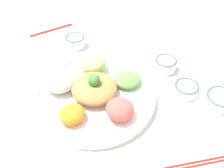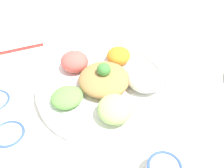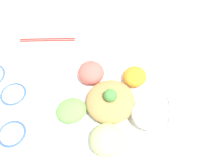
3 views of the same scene
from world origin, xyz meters
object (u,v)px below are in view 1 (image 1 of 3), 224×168
at_px(salad_platter, 94,92).
at_px(sauce_bowl_dark, 221,99).
at_px(chopsticks_pair_near, 199,163).
at_px(sauce_bowl_red, 75,41).
at_px(rice_bowl_blue, 166,64).
at_px(chopsticks_pair_far, 52,30).
at_px(serving_spoon_main, 142,37).
at_px(rice_bowl_plain, 186,89).

distance_m(salad_platter, sauce_bowl_dark, 0.42).
distance_m(sauce_bowl_dark, chopsticks_pair_near, 0.25).
distance_m(sauce_bowl_red, chopsticks_pair_near, 0.67).
distance_m(rice_bowl_blue, sauce_bowl_dark, 0.24).
relative_size(chopsticks_pair_far, serving_spoon_main, 1.71).
bearing_deg(rice_bowl_plain, chopsticks_pair_near, 143.20).
height_order(chopsticks_pair_near, chopsticks_pair_far, same).
distance_m(salad_platter, rice_bowl_plain, 0.32).
bearing_deg(chopsticks_pair_far, serving_spoon_main, 142.74).
relative_size(rice_bowl_blue, rice_bowl_plain, 0.97).
height_order(rice_bowl_plain, chopsticks_pair_near, rice_bowl_plain).
bearing_deg(sauce_bowl_dark, chopsticks_pair_far, 21.52).
bearing_deg(serving_spoon_main, rice_bowl_blue, 75.86).
xyz_separation_m(salad_platter, chopsticks_pair_far, (0.46, -0.05, -0.02)).
distance_m(salad_platter, chopsticks_pair_near, 0.39).
relative_size(sauce_bowl_dark, chopsticks_pair_far, 0.49).
xyz_separation_m(salad_platter, serving_spoon_main, (0.19, -0.36, -0.02)).
relative_size(sauce_bowl_red, serving_spoon_main, 0.68).
distance_m(sauce_bowl_red, rice_bowl_plain, 0.49).
relative_size(rice_bowl_blue, chopsticks_pair_far, 0.40).
xyz_separation_m(sauce_bowl_red, rice_bowl_plain, (-0.45, -0.19, -0.01)).
bearing_deg(salad_platter, serving_spoon_main, -62.02).
bearing_deg(salad_platter, sauce_bowl_dark, -127.71).
bearing_deg(serving_spoon_main, sauce_bowl_dark, 87.87).
height_order(rice_bowl_plain, chopsticks_pair_far, rice_bowl_plain).
xyz_separation_m(rice_bowl_plain, chopsticks_pair_far, (0.62, 0.23, -0.02)).
bearing_deg(rice_bowl_blue, salad_platter, 85.66).
distance_m(sauce_bowl_red, chopsticks_pair_far, 0.17).
bearing_deg(sauce_bowl_red, salad_platter, 163.61).
xyz_separation_m(salad_platter, rice_bowl_plain, (-0.16, -0.28, -0.01)).
relative_size(salad_platter, sauce_bowl_red, 5.11).
height_order(sauce_bowl_red, rice_bowl_plain, sauce_bowl_red).
bearing_deg(sauce_bowl_red, rice_bowl_plain, -157.44).
bearing_deg(serving_spoon_main, salad_platter, 29.20).
bearing_deg(sauce_bowl_dark, salad_platter, 52.29).
bearing_deg(sauce_bowl_dark, sauce_bowl_red, 23.99).
xyz_separation_m(chopsticks_pair_near, chopsticks_pair_far, (0.83, 0.06, 0.00)).
height_order(rice_bowl_blue, chopsticks_pair_near, rice_bowl_blue).
xyz_separation_m(rice_bowl_plain, serving_spoon_main, (0.35, -0.08, -0.02)).
xyz_separation_m(salad_platter, rice_bowl_blue, (-0.02, -0.30, -0.00)).
bearing_deg(chopsticks_pair_near, rice_bowl_plain, 75.35).
relative_size(salad_platter, chopsticks_pair_near, 1.97).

